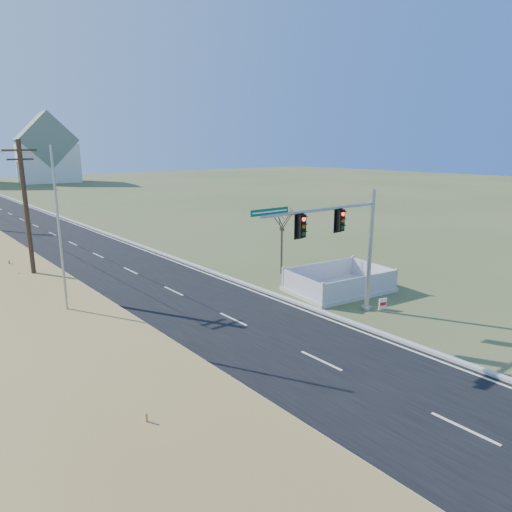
% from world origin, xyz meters
% --- Properties ---
extents(ground, '(260.00, 260.00, 0.00)m').
position_xyz_m(ground, '(0.00, 0.00, 0.00)').
color(ground, '#45572A').
rests_on(ground, ground).
extents(road, '(8.00, 180.00, 0.06)m').
position_xyz_m(road, '(0.00, 50.00, 0.03)').
color(road, black).
rests_on(road, ground).
extents(curb, '(0.30, 180.00, 0.18)m').
position_xyz_m(curb, '(4.15, 50.00, 0.09)').
color(curb, '#B2AFA8').
rests_on(curb, ground).
extents(utility_pole_near, '(1.80, 0.26, 9.00)m').
position_xyz_m(utility_pole_near, '(-6.50, 15.00, 4.68)').
color(utility_pole_near, '#422D1E').
rests_on(utility_pole_near, ground).
extents(condo_ne, '(14.12, 10.51, 16.52)m').
position_xyz_m(condo_ne, '(20.00, 104.00, 6.84)').
color(condo_ne, silver).
rests_on(condo_ne, ground).
extents(traffic_signal_mast, '(8.16, 0.58, 6.50)m').
position_xyz_m(traffic_signal_mast, '(4.67, 0.68, 4.06)').
color(traffic_signal_mast, '#9EA0A5').
rests_on(traffic_signal_mast, ground).
extents(fence_enclosure, '(6.51, 4.93, 1.36)m').
position_xyz_m(fence_enclosure, '(7.90, 3.74, 0.27)').
color(fence_enclosure, '#B7B5AD').
rests_on(fence_enclosure, ground).
extents(open_sign, '(0.48, 0.19, 0.61)m').
position_xyz_m(open_sign, '(7.18, 0.07, 0.32)').
color(open_sign, white).
rests_on(open_sign, ground).
extents(flagpole, '(0.39, 0.39, 8.69)m').
position_xyz_m(flagpole, '(-7.00, 7.43, 3.47)').
color(flagpole, '#B7B5AD').
rests_on(flagpole, ground).
extents(bare_tree, '(1.82, 1.82, 4.81)m').
position_xyz_m(bare_tree, '(7.83, 8.83, 3.88)').
color(bare_tree, '#4C3F33').
rests_on(bare_tree, ground).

